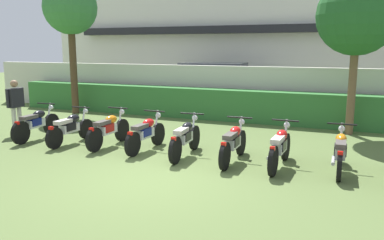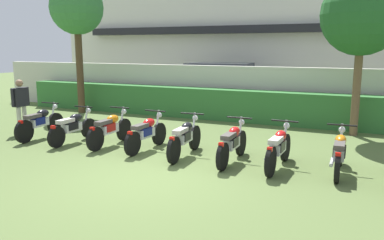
% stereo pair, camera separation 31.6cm
% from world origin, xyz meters
% --- Properties ---
extents(ground, '(60.00, 60.00, 0.00)m').
position_xyz_m(ground, '(0.00, 0.00, 0.00)').
color(ground, '#566B38').
extents(building, '(24.72, 6.50, 6.44)m').
position_xyz_m(building, '(0.00, 15.01, 3.22)').
color(building, silver).
rests_on(building, ground).
extents(compound_wall, '(23.49, 0.30, 1.88)m').
position_xyz_m(compound_wall, '(0.00, 7.37, 0.94)').
color(compound_wall, beige).
rests_on(compound_wall, ground).
extents(hedge_row, '(18.79, 0.70, 1.09)m').
position_xyz_m(hedge_row, '(0.00, 6.67, 0.55)').
color(hedge_row, '#337033').
rests_on(hedge_row, ground).
extents(parked_car, '(4.61, 2.30, 1.89)m').
position_xyz_m(parked_car, '(-2.02, 9.70, 0.94)').
color(parked_car, '#9EA3A8').
rests_on(parked_car, ground).
extents(tree_near_inspector, '(2.01, 2.01, 5.03)m').
position_xyz_m(tree_near_inspector, '(-6.50, 5.80, 3.96)').
color(tree_near_inspector, '#4C3823').
rests_on(tree_near_inspector, ground).
extents(tree_far_side, '(2.29, 2.29, 4.60)m').
position_xyz_m(tree_far_side, '(3.50, 5.89, 3.43)').
color(tree_far_side, brown).
rests_on(tree_far_side, ground).
extents(motorcycle_in_row_0, '(0.60, 1.88, 0.97)m').
position_xyz_m(motorcycle_in_row_0, '(-4.56, 1.74, 0.46)').
color(motorcycle_in_row_0, black).
rests_on(motorcycle_in_row_0, ground).
extents(motorcycle_in_row_1, '(0.60, 1.82, 0.94)m').
position_xyz_m(motorcycle_in_row_1, '(-3.36, 1.72, 0.44)').
color(motorcycle_in_row_1, black).
rests_on(motorcycle_in_row_1, ground).
extents(motorcycle_in_row_2, '(0.60, 1.88, 0.97)m').
position_xyz_m(motorcycle_in_row_2, '(-2.25, 1.87, 0.45)').
color(motorcycle_in_row_2, black).
rests_on(motorcycle_in_row_2, ground).
extents(motorcycle_in_row_3, '(0.60, 1.82, 0.95)m').
position_xyz_m(motorcycle_in_row_3, '(-1.14, 1.86, 0.45)').
color(motorcycle_in_row_3, black).
rests_on(motorcycle_in_row_3, ground).
extents(motorcycle_in_row_4, '(0.60, 1.94, 0.97)m').
position_xyz_m(motorcycle_in_row_4, '(-0.02, 1.76, 0.45)').
color(motorcycle_in_row_4, black).
rests_on(motorcycle_in_row_4, ground).
extents(motorcycle_in_row_5, '(0.60, 1.90, 0.96)m').
position_xyz_m(motorcycle_in_row_5, '(1.17, 1.74, 0.45)').
color(motorcycle_in_row_5, black).
rests_on(motorcycle_in_row_5, ground).
extents(motorcycle_in_row_6, '(0.60, 1.89, 0.97)m').
position_xyz_m(motorcycle_in_row_6, '(2.21, 1.73, 0.45)').
color(motorcycle_in_row_6, black).
rests_on(motorcycle_in_row_6, ground).
extents(motorcycle_in_row_7, '(0.60, 1.80, 0.95)m').
position_xyz_m(motorcycle_in_row_7, '(3.41, 1.89, 0.44)').
color(motorcycle_in_row_7, black).
rests_on(motorcycle_in_row_7, ground).
extents(inspector_person, '(0.22, 0.65, 1.60)m').
position_xyz_m(inspector_person, '(-5.69, 2.13, 0.94)').
color(inspector_person, beige).
rests_on(inspector_person, ground).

